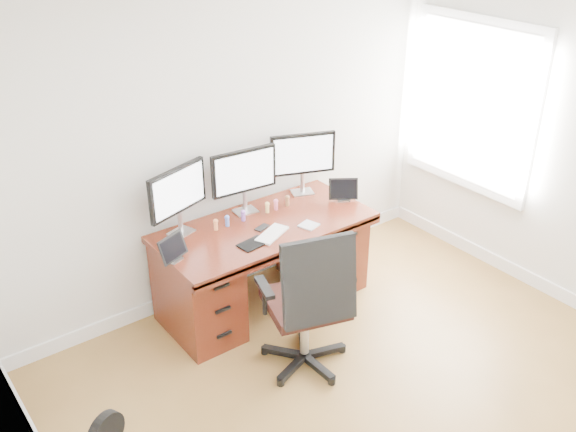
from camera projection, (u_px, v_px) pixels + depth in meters
back_wall at (230, 135)px, 4.99m from camera, size 4.00×0.10×2.70m
desk at (263, 261)px, 5.13m from camera, size 1.70×0.80×0.75m
office_chair at (308, 324)px, 4.45m from camera, size 0.76×0.76×1.14m
monitor_left at (178, 193)px, 4.68m from camera, size 0.53×0.20×0.53m
monitor_center at (244, 173)px, 4.98m from camera, size 0.55×0.16×0.53m
monitor_right at (303, 156)px, 5.29m from camera, size 0.53×0.23×0.53m
tablet_left at (174, 250)px, 4.45m from camera, size 0.25×0.15×0.19m
tablet_right at (344, 191)px, 5.28m from camera, size 0.24×0.19×0.19m
keyboard at (272, 234)px, 4.80m from camera, size 0.33×0.24×0.01m
trackpad at (309, 225)px, 4.93m from camera, size 0.16×0.16×0.01m
drawing_tablet at (253, 244)px, 4.68m from camera, size 0.23×0.17×0.01m
phone at (262, 228)px, 4.89m from camera, size 0.14×0.10×0.01m
figurine_orange at (216, 224)px, 4.85m from camera, size 0.04×0.04×0.09m
figurine_blue at (227, 220)px, 4.90m from camera, size 0.04×0.04×0.09m
figurine_purple at (243, 215)px, 4.98m from camera, size 0.04×0.04×0.09m
figurine_yellow at (267, 207)px, 5.10m from camera, size 0.04×0.04×0.09m
figurine_pink at (276, 204)px, 5.15m from camera, size 0.04×0.04×0.09m
figurine_brown at (287, 200)px, 5.21m from camera, size 0.04×0.04×0.09m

